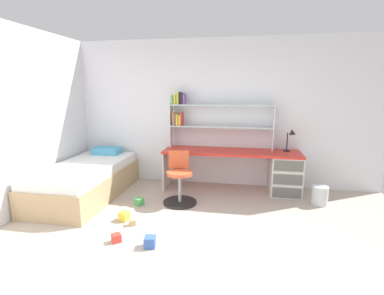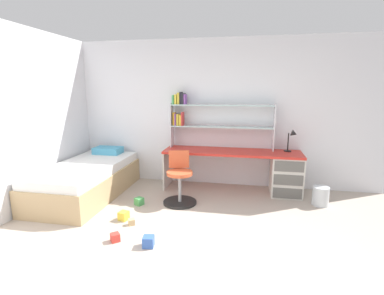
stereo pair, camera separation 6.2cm
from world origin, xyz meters
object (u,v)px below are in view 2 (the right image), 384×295
(desk_lamp, at_px, (293,137))
(toy_block_green_4, at_px, (139,201))
(swivel_chair, at_px, (180,183))
(toy_block_yellow_1, at_px, (124,216))
(bookshelf_hutch, at_px, (207,115))
(bed_platform, at_px, (87,179))
(toy_block_red_2, at_px, (115,237))
(waste_bin, at_px, (321,196))
(toy_block_natural_0, at_px, (132,222))
(toy_block_blue_3, at_px, (148,241))
(desk, at_px, (269,170))

(desk_lamp, bearing_deg, toy_block_green_4, -156.25)
(swivel_chair, bearing_deg, toy_block_yellow_1, -129.38)
(bookshelf_hutch, height_order, swivel_chair, bookshelf_hutch)
(bed_platform, height_order, toy_block_red_2, bed_platform)
(desk_lamp, relative_size, toy_block_green_4, 3.40)
(waste_bin, relative_size, toy_block_natural_0, 3.64)
(toy_block_yellow_1, xyz_separation_m, toy_block_red_2, (0.14, -0.54, -0.01))
(toy_block_red_2, bearing_deg, toy_block_blue_3, -4.28)
(toy_block_red_2, xyz_separation_m, toy_block_green_4, (-0.12, 1.06, 0.01))
(bed_platform, bearing_deg, toy_block_natural_0, -37.16)
(bookshelf_hutch, distance_m, waste_bin, 2.24)
(toy_block_blue_3, bearing_deg, bed_platform, 139.35)
(waste_bin, bearing_deg, toy_block_red_2, -148.64)
(bookshelf_hutch, distance_m, bed_platform, 2.31)
(bed_platform, relative_size, toy_block_green_4, 18.16)
(bookshelf_hutch, bearing_deg, bed_platform, -154.59)
(bookshelf_hutch, distance_m, toy_block_green_4, 1.88)
(bookshelf_hutch, relative_size, toy_block_blue_3, 14.83)
(toy_block_blue_3, bearing_deg, toy_block_red_2, 175.72)
(toy_block_red_2, bearing_deg, toy_block_green_4, 96.51)
(bookshelf_hutch, bearing_deg, desk_lamp, -3.12)
(desk, distance_m, toy_block_natural_0, 2.43)
(bookshelf_hutch, bearing_deg, swivel_chair, -108.42)
(toy_block_yellow_1, bearing_deg, waste_bin, 20.96)
(bed_platform, distance_m, toy_block_blue_3, 2.02)
(bed_platform, distance_m, toy_block_natural_0, 1.44)
(bed_platform, height_order, waste_bin, bed_platform)
(toy_block_red_2, bearing_deg, desk, 46.98)
(waste_bin, height_order, toy_block_blue_3, waste_bin)
(desk_lamp, xyz_separation_m, bed_platform, (-3.32, -0.81, -0.69))
(waste_bin, bearing_deg, swivel_chair, -171.69)
(toy_block_natural_0, height_order, toy_block_blue_3, toy_block_blue_3)
(waste_bin, distance_m, toy_block_blue_3, 2.72)
(desk_lamp, height_order, toy_block_blue_3, desk_lamp)
(desk, relative_size, bed_platform, 1.14)
(bookshelf_hutch, bearing_deg, toy_block_blue_3, -98.95)
(desk, height_order, toy_block_red_2, desk)
(desk, distance_m, swivel_chair, 1.56)
(desk_lamp, height_order, bed_platform, desk_lamp)
(desk, distance_m, toy_block_yellow_1, 2.49)
(desk, xyz_separation_m, bookshelf_hutch, (-1.09, 0.18, 0.88))
(toy_block_red_2, relative_size, toy_block_green_4, 0.86)
(desk, xyz_separation_m, toy_block_yellow_1, (-1.99, -1.45, -0.35))
(desk_lamp, xyz_separation_m, toy_block_red_2, (-2.22, -2.09, -0.91))
(waste_bin, height_order, toy_block_yellow_1, waste_bin)
(desk_lamp, bearing_deg, bed_platform, -166.28)
(bookshelf_hutch, height_order, toy_block_yellow_1, bookshelf_hutch)
(waste_bin, distance_m, toy_block_red_2, 3.06)
(swivel_chair, bearing_deg, toy_block_natural_0, -117.48)
(bed_platform, bearing_deg, toy_block_green_4, -12.42)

